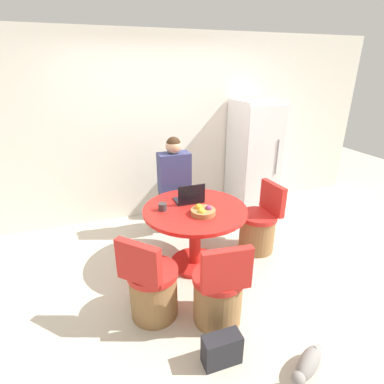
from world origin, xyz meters
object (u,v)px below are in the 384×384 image
Objects in this scene: refrigerator at (253,158)px; chair_right_side at (258,228)px; person_seated at (173,183)px; chair_near_camera at (219,294)px; handbag at (222,349)px; fruit_bowl at (203,211)px; dining_table at (195,225)px; laptop at (189,198)px; chair_near_left_corner at (152,289)px; cat at (307,364)px.

refrigerator is 1.30m from chair_right_side.
refrigerator reaches higher than person_seated.
handbag is at bearing 76.05° from chair_near_camera.
refrigerator is 1.84m from fruit_bowl.
dining_table is 0.30m from laptop.
handbag is at bearing 81.15° from laptop.
fruit_bowl is at bearing -100.12° from chair_near_left_corner.
chair_right_side is at bearing -114.66° from refrigerator.
cat is at bearing -77.62° from dining_table.
laptop reaches higher than chair_right_side.
laptop is at bearing 95.79° from fruit_bowl.
chair_near_camera is 1.00× the size of chair_right_side.
dining_table is 0.89m from chair_near_camera.
chair_near_left_corner is 0.91m from fruit_bowl.
dining_table is at bearing -106.87° from cat.
chair_near_left_corner is at bearing 51.18° from laptop.
refrigerator is at bearing 56.45° from handbag.
chair_near_left_corner reaches higher than cat.
person_seated reaches higher than chair_near_camera.
refrigerator is at bearing -144.84° from laptop.
refrigerator is 1.52× the size of dining_table.
dining_table is 3.76× the size of handbag.
handbag is at bearing -100.29° from dining_table.
cat is 1.45× the size of handbag.
refrigerator is 2.95m from cat.
fruit_bowl is 0.59× the size of cat.
fruit_bowl is at bearing -106.55° from cat.
chair_near_camera and chair_near_left_corner have the same top height.
cat is 0.64m from handbag.
refrigerator is 5.52× the size of laptop.
laptop is at bearing -144.84° from refrigerator.
refrigerator is 2.67m from chair_near_left_corner.
cat is (0.31, -1.38, -0.68)m from fruit_bowl.
dining_table is 1.64m from cat.
chair_right_side is 1.71m from handbag.
dining_table is 0.83× the size of person_seated.
fruit_bowl is (-0.83, -0.22, 0.47)m from chair_right_side.
chair_near_left_corner is 0.63× the size of person_seated.
person_seated is at bearing -110.57° from cat.
chair_near_left_corner is at bearing 120.88° from handbag.
person_seated is 4.37× the size of laptop.
chair_right_side is 2.77× the size of laptop.
chair_near_camera is (-1.43, -1.98, -0.56)m from refrigerator.
dining_table is at bearing 91.98° from laptop.
chair_near_left_corner is at bearing -69.96° from chair_right_side.
handbag is at bearing -56.77° from cat.
chair_near_camera is at bearing 70.34° from handbag.
dining_table is at bearing -90.00° from chair_right_side.
chair_near_camera reaches higher than fruit_bowl.
chair_near_camera is 0.45m from handbag.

